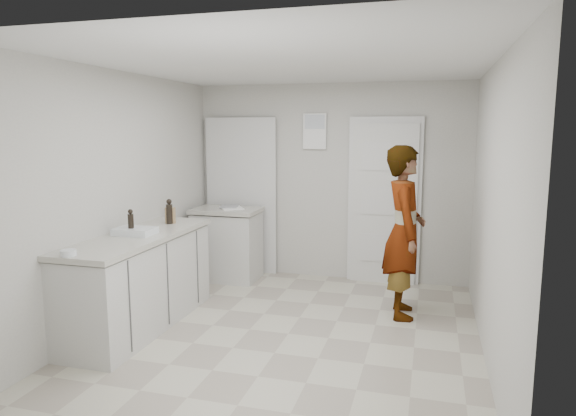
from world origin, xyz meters
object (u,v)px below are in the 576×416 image
(oil_cruet_b, at_px, (131,223))
(spice_jar, at_px, (173,220))
(cake_mix_box, at_px, (170,215))
(oil_cruet_a, at_px, (169,212))
(person, at_px, (404,232))
(egg_bowl, at_px, (68,253))
(baking_dish, at_px, (135,231))

(oil_cruet_b, bearing_deg, spice_jar, 82.82)
(cake_mix_box, height_order, oil_cruet_a, oil_cruet_a)
(person, height_order, spice_jar, person)
(person, height_order, cake_mix_box, person)
(oil_cruet_a, height_order, egg_bowl, oil_cruet_a)
(oil_cruet_a, bearing_deg, egg_bowl, -93.54)
(baking_dish, distance_m, egg_bowl, 0.89)
(cake_mix_box, bearing_deg, baking_dish, -107.04)
(spice_jar, bearing_deg, baking_dish, -95.25)
(cake_mix_box, xyz_separation_m, spice_jar, (0.02, 0.02, -0.05))
(oil_cruet_a, xyz_separation_m, baking_dish, (-0.04, -0.60, -0.10))
(cake_mix_box, distance_m, spice_jar, 0.06)
(cake_mix_box, bearing_deg, oil_cruet_a, -90.88)
(person, relative_size, cake_mix_box, 10.40)
(oil_cruet_a, bearing_deg, baking_dish, -94.10)
(baking_dish, bearing_deg, cake_mix_box, 86.74)
(cake_mix_box, bearing_deg, person, -4.60)
(cake_mix_box, bearing_deg, spice_jar, 26.11)
(cake_mix_box, height_order, baking_dish, cake_mix_box)
(oil_cruet_a, xyz_separation_m, oil_cruet_b, (-0.07, -0.63, -0.01))
(spice_jar, height_order, oil_cruet_a, oil_cruet_a)
(oil_cruet_b, bearing_deg, person, 22.78)
(egg_bowl, bearing_deg, spice_jar, 85.95)
(spice_jar, bearing_deg, oil_cruet_a, -108.23)
(cake_mix_box, distance_m, egg_bowl, 1.52)
(spice_jar, xyz_separation_m, oil_cruet_b, (-0.09, -0.68, 0.08))
(person, xyz_separation_m, spice_jar, (-2.42, -0.37, 0.08))
(cake_mix_box, height_order, egg_bowl, cake_mix_box)
(person, xyz_separation_m, egg_bowl, (-2.52, -1.91, 0.06))
(person, height_order, oil_cruet_a, person)
(cake_mix_box, bearing_deg, oil_cruet_b, -109.12)
(person, height_order, baking_dish, person)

